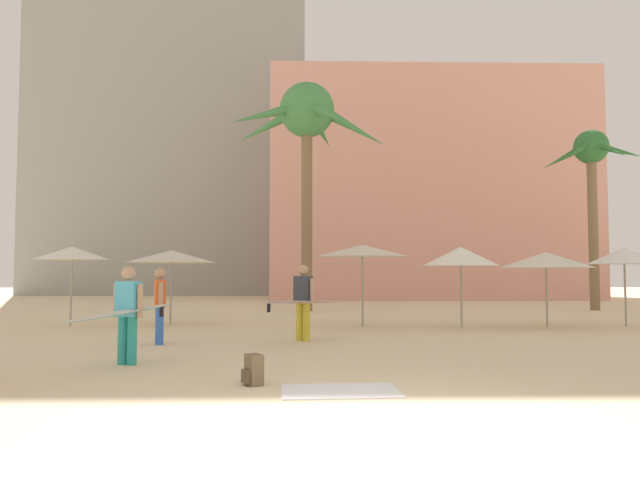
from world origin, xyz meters
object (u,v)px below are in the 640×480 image
(beach_towel, at_px, (340,391))
(cafe_umbrella_3, at_px, (461,256))
(cafe_umbrella_5, at_px, (546,260))
(cafe_umbrella_1, at_px, (362,251))
(person_far_left, at_px, (303,300))
(cafe_umbrella_2, at_px, (171,257))
(backpack, at_px, (253,370))
(palm_tree_far_left, at_px, (307,123))
(person_far_right, at_px, (160,303))
(cafe_umbrella_4, at_px, (624,256))
(person_mid_left, at_px, (126,311))
(palm_tree_left, at_px, (592,166))
(cafe_umbrella_0, at_px, (72,253))

(beach_towel, bearing_deg, cafe_umbrella_3, 66.28)
(cafe_umbrella_5, bearing_deg, cafe_umbrella_1, 176.78)
(person_far_left, bearing_deg, beach_towel, -139.09)
(cafe_umbrella_2, distance_m, backpack, 10.40)
(palm_tree_far_left, relative_size, person_far_left, 3.56)
(beach_towel, relative_size, person_far_right, 0.93)
(cafe_umbrella_3, xyz_separation_m, cafe_umbrella_4, (4.88, 0.20, 0.02))
(person_mid_left, bearing_deg, beach_towel, 80.16)
(cafe_umbrella_4, bearing_deg, palm_tree_left, 69.52)
(palm_tree_left, height_order, cafe_umbrella_5, palm_tree_left)
(cafe_umbrella_1, xyz_separation_m, backpack, (-2.37, -8.94, -2.00))
(beach_towel, bearing_deg, person_far_left, 95.15)
(person_mid_left, bearing_deg, cafe_umbrella_4, 142.82)
(person_far_left, relative_size, person_far_right, 1.62)
(beach_towel, relative_size, person_far_left, 0.57)
(cafe_umbrella_0, distance_m, person_far_right, 5.89)
(cafe_umbrella_0, bearing_deg, cafe_umbrella_5, -2.35)
(cafe_umbrella_5, xyz_separation_m, person_far_left, (-6.99, -3.43, -1.00))
(cafe_umbrella_4, xyz_separation_m, beach_towel, (-8.88, -9.33, -2.05))
(cafe_umbrella_4, relative_size, person_far_left, 0.86)
(cafe_umbrella_0, relative_size, cafe_umbrella_1, 0.83)
(cafe_umbrella_4, bearing_deg, cafe_umbrella_1, 179.38)
(cafe_umbrella_5, height_order, backpack, cafe_umbrella_5)
(cafe_umbrella_1, bearing_deg, backpack, -104.86)
(cafe_umbrella_1, relative_size, beach_towel, 1.81)
(cafe_umbrella_0, xyz_separation_m, cafe_umbrella_3, (11.30, -0.55, -0.10))
(palm_tree_far_left, distance_m, cafe_umbrella_0, 11.35)
(cafe_umbrella_5, distance_m, person_far_left, 7.85)
(palm_tree_far_left, distance_m, person_far_left, 12.99)
(palm_tree_far_left, xyz_separation_m, person_mid_left, (-3.05, -14.44, -6.94))
(cafe_umbrella_2, xyz_separation_m, cafe_umbrella_5, (10.98, -1.03, -0.12))
(cafe_umbrella_2, bearing_deg, cafe_umbrella_3, -6.82)
(cafe_umbrella_1, bearing_deg, palm_tree_far_left, 102.55)
(palm_tree_left, distance_m, backpack, 21.72)
(backpack, bearing_deg, person_far_left, -124.57)
(cafe_umbrella_4, distance_m, backpack, 13.53)
(cafe_umbrella_0, bearing_deg, person_far_left, -30.52)
(cafe_umbrella_5, distance_m, beach_towel, 11.34)
(palm_tree_left, relative_size, cafe_umbrella_1, 2.75)
(cafe_umbrella_5, relative_size, person_far_left, 1.00)
(cafe_umbrella_0, bearing_deg, backpack, -56.41)
(cafe_umbrella_0, xyz_separation_m, cafe_umbrella_4, (16.18, -0.35, -0.08))
(cafe_umbrella_4, bearing_deg, beach_towel, -133.61)
(person_far_left, height_order, person_far_right, person_far_left)
(cafe_umbrella_1, xyz_separation_m, cafe_umbrella_2, (-5.70, 0.73, -0.15))
(cafe_umbrella_3, bearing_deg, palm_tree_far_left, 120.38)
(cafe_umbrella_2, bearing_deg, person_far_right, -79.96)
(palm_tree_far_left, relative_size, palm_tree_left, 1.25)
(person_far_left, bearing_deg, person_far_right, 134.04)
(person_far_left, bearing_deg, backpack, -151.48)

